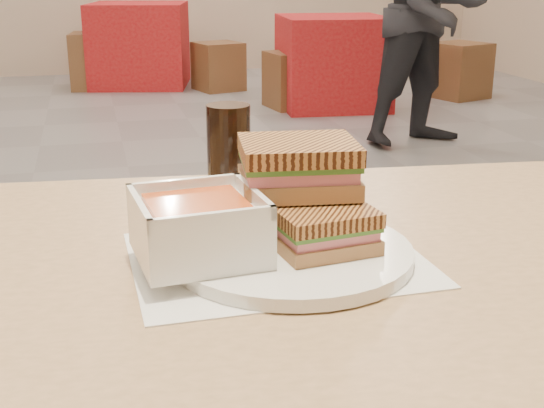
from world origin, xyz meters
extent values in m
cube|color=tan|center=(0.12, -1.99, 0.73)|extent=(1.26, 0.81, 0.03)
cube|color=white|center=(0.02, -1.99, 0.75)|extent=(0.33, 0.26, 0.00)
cylinder|color=white|center=(0.03, -2.00, 0.76)|extent=(0.27, 0.27, 0.01)
cube|color=white|center=(-0.07, -2.00, 0.79)|extent=(0.14, 0.14, 0.05)
cube|color=#D45D23|center=(-0.07, -2.00, 0.83)|extent=(0.11, 0.11, 0.01)
cube|color=white|center=(-0.01, -1.99, 0.83)|extent=(0.02, 0.13, 0.02)
cube|color=white|center=(-0.13, -2.01, 0.83)|extent=(0.02, 0.13, 0.02)
cube|color=white|center=(-0.08, -1.94, 0.83)|extent=(0.13, 0.02, 0.02)
cube|color=white|center=(-0.07, -2.06, 0.83)|extent=(0.13, 0.02, 0.02)
cube|color=#A6794E|center=(0.07, -2.01, 0.77)|extent=(0.12, 0.10, 0.02)
cube|color=#CF6B6F|center=(0.07, -2.01, 0.79)|extent=(0.11, 0.09, 0.01)
cube|color=#386B23|center=(0.07, -2.01, 0.80)|extent=(0.11, 0.10, 0.01)
cube|color=#A16A32|center=(0.07, -2.01, 0.81)|extent=(0.12, 0.10, 0.02)
cube|color=#A6794E|center=(0.05, -1.95, 0.83)|extent=(0.15, 0.13, 0.02)
cube|color=#CF6B6F|center=(0.05, -1.95, 0.84)|extent=(0.14, 0.12, 0.01)
cube|color=#386B23|center=(0.05, -1.95, 0.85)|extent=(0.14, 0.12, 0.01)
cube|color=#A16A32|center=(0.05, -1.95, 0.87)|extent=(0.15, 0.13, 0.02)
cylinder|color=black|center=(0.01, -1.74, 0.82)|extent=(0.06, 0.06, 0.13)
cube|color=maroon|center=(1.67, 2.69, 0.35)|extent=(0.86, 0.86, 0.69)
cube|color=maroon|center=(0.30, 4.15, 0.37)|extent=(1.00, 1.00, 0.74)
cube|color=brown|center=(1.37, 2.74, 0.21)|extent=(0.43, 0.43, 0.43)
cube|color=brown|center=(2.83, 2.82, 0.23)|extent=(0.51, 0.51, 0.45)
cube|color=brown|center=(-0.09, 4.05, 0.25)|extent=(0.49, 0.49, 0.49)
cube|color=brown|center=(0.95, 3.70, 0.21)|extent=(0.46, 0.46, 0.42)
imported|color=black|center=(1.85, 1.37, 0.81)|extent=(0.93, 0.81, 1.63)
camera|label=1|loc=(-0.17, -2.73, 1.07)|focal=48.12mm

